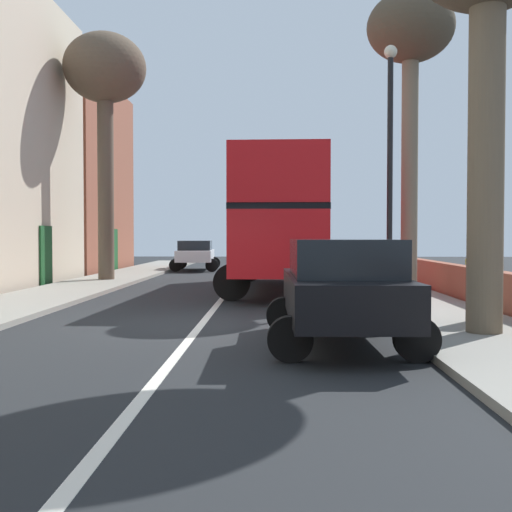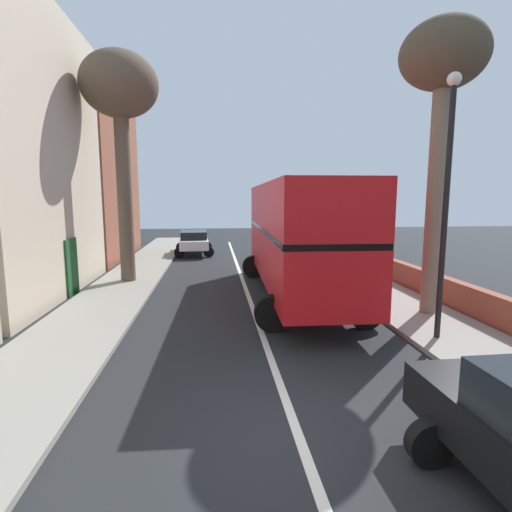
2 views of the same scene
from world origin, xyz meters
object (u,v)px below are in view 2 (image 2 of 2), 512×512
double_decker_bus (296,233)px  street_tree_right_3 (443,71)px  parked_car_white_left_0 (194,241)px  lamppost_right (447,188)px  street_tree_left_0 (120,95)px

double_decker_bus → street_tree_right_3: (3.53, -2.75, 4.75)m
parked_car_white_left_0 → lamppost_right: lamppost_right is taller
parked_car_white_left_0 → lamppost_right: 17.97m
street_tree_left_0 → lamppost_right: 12.72m
double_decker_bus → parked_car_white_left_0: double_decker_bus is taller
parked_car_white_left_0 → street_tree_left_0: street_tree_left_0 is taller
double_decker_bus → lamppost_right: bearing=-61.9°
street_tree_left_0 → street_tree_right_3: 11.68m
parked_car_white_left_0 → lamppost_right: bearing=-67.5°
double_decker_bus → parked_car_white_left_0: 12.34m
street_tree_left_0 → street_tree_right_3: (10.10, -5.85, -0.52)m
double_decker_bus → parked_car_white_left_0: bearing=110.0°
parked_car_white_left_0 → street_tree_right_3: 17.37m
street_tree_right_3 → lamppost_right: size_ratio=1.33×
parked_car_white_left_0 → street_tree_right_3: (7.73, -14.26, 6.22)m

